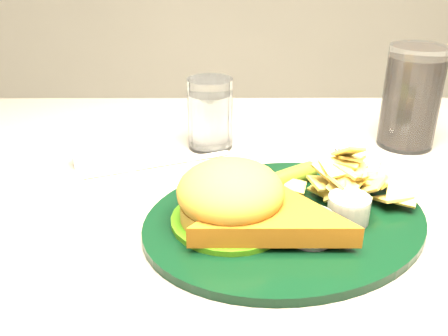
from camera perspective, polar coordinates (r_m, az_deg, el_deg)
The scene contains 6 objects.
dinner_plate at distance 0.57m, azimuth 7.24°, elevation -3.07°, with size 0.33×0.28×0.08m, color black, non-canonical shape.
water_glass at distance 0.76m, azimuth -1.60°, elevation 6.22°, with size 0.07×0.07×0.11m, color silver.
cola_glass at distance 0.81m, azimuth 20.64°, elevation 7.57°, with size 0.08×0.08×0.16m, color black.
fork_napkin at distance 0.68m, azimuth 15.23°, elevation -1.62°, with size 0.12×0.16×0.01m, color white, non-canonical shape.
ramekin at distance 0.74m, azimuth -15.08°, elevation 1.37°, with size 0.05×0.05×0.03m, color white.
wrapped_straw at distance 0.72m, azimuth -7.38°, elevation 0.45°, with size 0.21×0.07×0.01m, color white, non-canonical shape.
Camera 1 is at (-0.02, -0.57, 1.06)m, focal length 40.00 mm.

